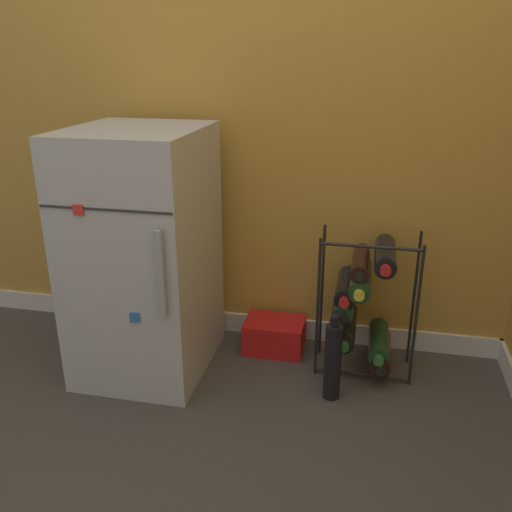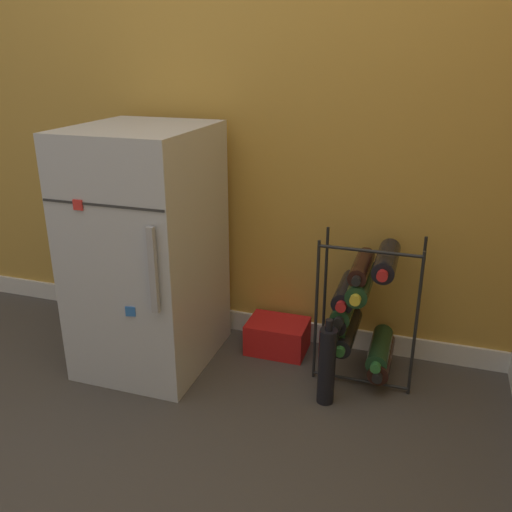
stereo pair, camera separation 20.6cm
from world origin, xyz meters
TOP-DOWN VIEW (x-y plane):
  - ground_plane at (0.00, 0.00)m, footprint 14.00×14.00m
  - wall_back at (0.00, 0.59)m, footprint 6.93×0.07m
  - mini_fridge at (-0.46, 0.23)m, footprint 0.47×0.57m
  - wine_rack at (0.37, 0.36)m, footprint 0.38×0.33m
  - soda_box at (0.02, 0.43)m, footprint 0.25×0.18m
  - loose_bottle_floor at (0.29, 0.14)m, footprint 0.06×0.06m

SIDE VIEW (x-z plane):
  - ground_plane at x=0.00m, z-range 0.00..0.00m
  - soda_box at x=0.02m, z-range 0.00..0.14m
  - loose_bottle_floor at x=0.29m, z-range -0.02..0.32m
  - wine_rack at x=0.37m, z-range 0.00..0.57m
  - mini_fridge at x=-0.46m, z-range 0.00..0.96m
  - wall_back at x=0.00m, z-range -0.01..2.49m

